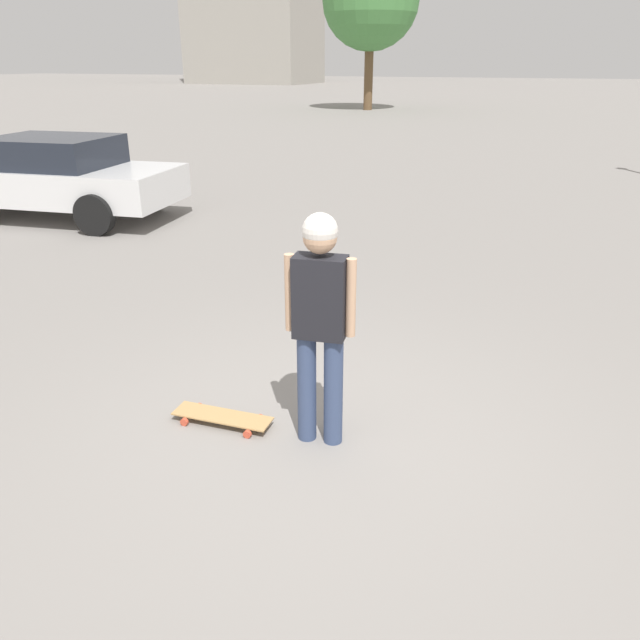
# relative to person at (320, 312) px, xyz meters

# --- Properties ---
(ground_plane) EXTENTS (220.00, 220.00, 0.00)m
(ground_plane) POSITION_rel_person_xyz_m (0.00, 0.00, -1.07)
(ground_plane) COLOR gray
(person) EXTENTS (0.51, 0.25, 1.79)m
(person) POSITION_rel_person_xyz_m (0.00, 0.00, 0.00)
(person) COLOR #38476B
(person) RESTS_ON ground_plane
(skateboard) EXTENTS (0.83, 0.31, 0.08)m
(skateboard) POSITION_rel_person_xyz_m (0.82, 0.09, -1.00)
(skateboard) COLOR tan
(skateboard) RESTS_ON ground_plane
(car_parked_near) EXTENTS (4.86, 2.55, 1.47)m
(car_parked_near) POSITION_rel_person_xyz_m (7.31, -5.05, -0.29)
(car_parked_near) COLOR silver
(car_parked_near) RESTS_ON ground_plane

